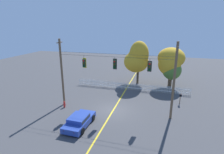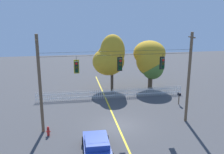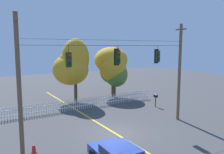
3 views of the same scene
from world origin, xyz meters
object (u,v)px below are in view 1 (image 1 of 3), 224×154
(traffic_signal_westbound_side, at_px, (84,63))
(traffic_signal_northbound_primary, at_px, (150,67))
(autumn_maple_near_fence, at_px, (137,59))
(autumn_oak_far_east, at_px, (171,61))
(parked_car, at_px, (79,120))
(fire_hydrant, at_px, (64,104))
(traffic_signal_northbound_secondary, at_px, (115,64))
(autumn_maple_mid, at_px, (170,68))
(roadside_mailbox, at_px, (180,96))

(traffic_signal_westbound_side, height_order, traffic_signal_northbound_primary, same)
(autumn_maple_near_fence, bearing_deg, traffic_signal_westbound_side, -112.75)
(traffic_signal_westbound_side, distance_m, traffic_signal_northbound_primary, 7.34)
(traffic_signal_northbound_primary, bearing_deg, autumn_maple_near_fence, 104.46)
(traffic_signal_westbound_side, xyz_separation_m, autumn_oak_far_east, (9.82, 10.93, -1.25))
(autumn_maple_near_fence, relative_size, parked_car, 1.75)
(parked_car, xyz_separation_m, fire_hydrant, (-3.62, 3.32, -0.22))
(traffic_signal_northbound_secondary, distance_m, fire_hydrant, 8.05)
(traffic_signal_northbound_primary, xyz_separation_m, autumn_maple_mid, (2.52, 10.68, -2.37))
(traffic_signal_northbound_secondary, relative_size, autumn_maple_mid, 0.27)
(fire_hydrant, bearing_deg, parked_car, -42.50)
(traffic_signal_westbound_side, xyz_separation_m, traffic_signal_northbound_primary, (7.34, -0.00, 0.06))
(traffic_signal_northbound_secondary, bearing_deg, fire_hydrant, -172.55)
(traffic_signal_northbound_primary, bearing_deg, autumn_maple_mid, 76.72)
(autumn_maple_mid, bearing_deg, traffic_signal_westbound_side, -132.71)
(fire_hydrant, bearing_deg, traffic_signal_westbound_side, 17.71)
(traffic_signal_northbound_primary, bearing_deg, traffic_signal_northbound_secondary, 179.99)
(traffic_signal_northbound_primary, distance_m, parked_car, 8.95)
(traffic_signal_westbound_side, relative_size, roadside_mailbox, 1.10)
(traffic_signal_westbound_side, height_order, autumn_oak_far_east, traffic_signal_westbound_side)
(autumn_maple_near_fence, height_order, autumn_maple_mid, autumn_maple_near_fence)
(autumn_maple_near_fence, bearing_deg, traffic_signal_northbound_primary, -75.54)
(autumn_oak_far_east, bearing_deg, autumn_maple_mid, -80.89)
(traffic_signal_northbound_secondary, bearing_deg, autumn_oak_far_east, 60.39)
(parked_car, bearing_deg, autumn_oak_far_east, 59.95)
(traffic_signal_northbound_secondary, relative_size, roadside_mailbox, 1.05)
(autumn_maple_near_fence, distance_m, roadside_mailbox, 9.84)
(autumn_oak_far_east, bearing_deg, roadside_mailbox, -79.13)
(traffic_signal_northbound_primary, xyz_separation_m, autumn_maple_near_fence, (-2.79, 10.84, -1.30))
(autumn_maple_near_fence, xyz_separation_m, roadside_mailbox, (6.56, -6.61, -3.17))
(autumn_oak_far_east, bearing_deg, traffic_signal_westbound_side, -131.94)
(traffic_signal_northbound_primary, bearing_deg, traffic_signal_westbound_side, 180.00)
(autumn_maple_mid, relative_size, parked_car, 1.28)
(fire_hydrant, bearing_deg, traffic_signal_northbound_primary, 4.64)
(traffic_signal_northbound_secondary, height_order, traffic_signal_northbound_primary, same)
(autumn_maple_near_fence, xyz_separation_m, autumn_oak_far_east, (5.28, 0.09, -0.02))
(traffic_signal_northbound_primary, bearing_deg, parked_car, -146.52)
(traffic_signal_westbound_side, distance_m, autumn_maple_near_fence, 11.81)
(traffic_signal_northbound_secondary, bearing_deg, autumn_maple_near_fence, 85.07)
(autumn_oak_far_east, xyz_separation_m, roadside_mailbox, (1.29, -6.70, -3.15))
(traffic_signal_northbound_secondary, distance_m, roadside_mailbox, 9.71)
(traffic_signal_northbound_secondary, distance_m, autumn_maple_near_fence, 10.96)
(traffic_signal_northbound_primary, relative_size, autumn_maple_mid, 0.26)
(traffic_signal_northbound_primary, distance_m, fire_hydrant, 11.14)
(traffic_signal_northbound_primary, height_order, parked_car, traffic_signal_northbound_primary)
(autumn_maple_near_fence, relative_size, autumn_oak_far_east, 1.15)
(traffic_signal_northbound_secondary, bearing_deg, traffic_signal_northbound_primary, -0.01)
(traffic_signal_northbound_secondary, relative_size, autumn_maple_near_fence, 0.19)
(autumn_oak_far_east, relative_size, parked_car, 1.52)
(parked_car, height_order, fire_hydrant, parked_car)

